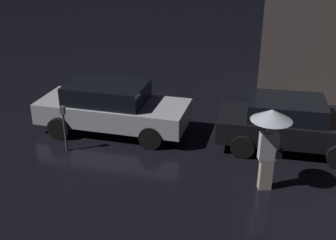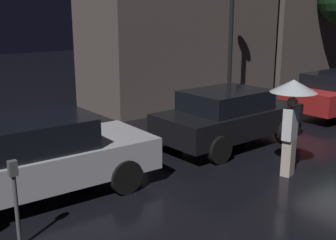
# 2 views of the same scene
# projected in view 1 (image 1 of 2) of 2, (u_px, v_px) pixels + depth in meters

# --- Properties ---
(parked_car_silver) EXTENTS (4.54, 1.96, 1.49)m
(parked_car_silver) POSITION_uv_depth(u_px,v_px,m) (112.00, 107.00, 12.62)
(parked_car_silver) COLOR #B7B7BF
(parked_car_silver) RESTS_ON ground
(parked_car_black) EXTENTS (3.99, 1.96, 1.43)m
(parked_car_black) POSITION_uv_depth(u_px,v_px,m) (289.00, 123.00, 11.63)
(parked_car_black) COLOR black
(parked_car_black) RESTS_ON ground
(pedestrian_with_umbrella) EXTENTS (0.93, 0.93, 2.03)m
(pedestrian_with_umbrella) POSITION_uv_depth(u_px,v_px,m) (270.00, 129.00, 9.39)
(pedestrian_with_umbrella) COLOR beige
(pedestrian_with_umbrella) RESTS_ON ground
(parking_meter) EXTENTS (0.12, 0.10, 1.33)m
(parking_meter) POSITION_uv_depth(u_px,v_px,m) (64.00, 124.00, 11.42)
(parking_meter) COLOR #4C5154
(parking_meter) RESTS_ON ground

